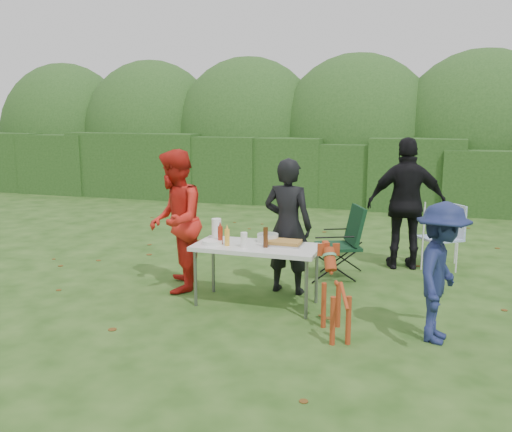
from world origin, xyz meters
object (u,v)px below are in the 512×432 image
(person_red_jacket, at_px, (175,221))
(beer_bottle, at_px, (266,237))
(dog, at_px, (336,296))
(camping_chair, at_px, (338,242))
(folding_table, at_px, (256,250))
(mustard_bottle, at_px, (227,237))
(person_black_puffy, at_px, (407,204))
(paper_towel_roll, at_px, (217,229))
(lawn_chair, at_px, (440,236))
(person_cook, at_px, (288,226))
(child, at_px, (441,273))
(ketchup_bottle, at_px, (220,235))

(person_red_jacket, xyz_separation_m, beer_bottle, (1.32, -0.29, -0.06))
(dog, xyz_separation_m, camping_chair, (-0.33, 2.08, 0.08))
(folding_table, relative_size, mustard_bottle, 7.50)
(person_black_puffy, distance_m, mustard_bottle, 3.06)
(beer_bottle, bearing_deg, camping_chair, 67.67)
(person_black_puffy, relative_size, beer_bottle, 8.18)
(beer_bottle, distance_m, paper_towel_roll, 0.75)
(camping_chair, relative_size, mustard_bottle, 5.18)
(lawn_chair, bearing_deg, paper_towel_roll, 3.89)
(camping_chair, bearing_deg, person_cook, 33.42)
(person_black_puffy, bearing_deg, lawn_chair, -168.36)
(child, height_order, ketchup_bottle, child)
(person_cook, distance_m, mustard_bottle, 0.90)
(person_red_jacket, height_order, mustard_bottle, person_red_jacket)
(lawn_chair, distance_m, beer_bottle, 3.24)
(person_red_jacket, relative_size, dog, 2.03)
(ketchup_bottle, distance_m, beer_bottle, 0.57)
(folding_table, relative_size, person_red_jacket, 0.81)
(child, distance_m, dog, 1.07)
(paper_towel_roll, bearing_deg, ketchup_bottle, -58.91)
(folding_table, relative_size, person_cook, 0.86)
(dog, distance_m, lawn_chair, 3.29)
(mustard_bottle, bearing_deg, ketchup_bottle, 158.04)
(dog, bearing_deg, person_black_puffy, -33.01)
(camping_chair, bearing_deg, person_red_jacket, 6.76)
(child, bearing_deg, beer_bottle, 89.50)
(person_black_puffy, height_order, ketchup_bottle, person_black_puffy)
(lawn_chair, xyz_separation_m, beer_bottle, (-1.98, -2.54, 0.38))
(folding_table, height_order, person_cook, person_cook)
(person_black_puffy, height_order, camping_chair, person_black_puffy)
(person_red_jacket, xyz_separation_m, ketchup_bottle, (0.75, -0.31, -0.07))
(folding_table, relative_size, dog, 1.65)
(child, bearing_deg, camping_chair, 46.20)
(person_black_puffy, bearing_deg, folding_table, 40.17)
(camping_chair, xyz_separation_m, lawn_chair, (1.37, 1.04, -0.03))
(person_cook, xyz_separation_m, child, (1.86, -1.04, -0.16))
(dog, relative_size, beer_bottle, 3.80)
(dog, xyz_separation_m, lawn_chair, (1.04, 3.12, 0.05))
(ketchup_bottle, height_order, paper_towel_roll, paper_towel_roll)
(dog, bearing_deg, beer_bottle, 35.77)
(ketchup_bottle, bearing_deg, person_cook, 45.08)
(lawn_chair, distance_m, mustard_bottle, 3.58)
(person_cook, bearing_deg, mustard_bottle, 56.87)
(person_red_jacket, height_order, dog, person_red_jacket)
(child, xyz_separation_m, mustard_bottle, (-2.42, 0.33, 0.12))
(person_red_jacket, distance_m, beer_bottle, 1.35)
(child, xyz_separation_m, paper_towel_roll, (-2.68, 0.62, 0.15))
(child, height_order, camping_chair, child)
(folding_table, height_order, ketchup_bottle, ketchup_bottle)
(dog, bearing_deg, person_cook, 11.97)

